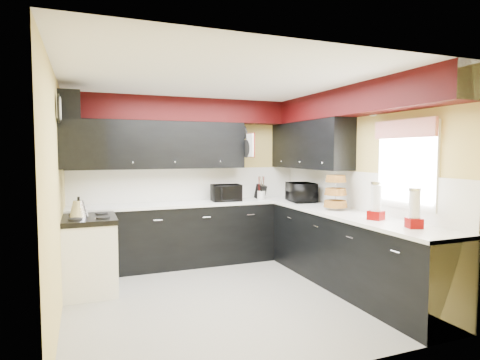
# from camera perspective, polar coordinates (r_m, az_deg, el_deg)

# --- Properties ---
(ground) EXTENTS (3.60, 3.60, 0.00)m
(ground) POSITION_cam_1_polar(r_m,az_deg,el_deg) (4.92, -1.76, -16.18)
(ground) COLOR gray
(ground) RESTS_ON ground
(wall_back) EXTENTS (3.60, 0.06, 2.50)m
(wall_back) POSITION_cam_1_polar(r_m,az_deg,el_deg) (6.36, -7.24, -0.06)
(wall_back) COLOR #E0C666
(wall_back) RESTS_ON ground
(wall_right) EXTENTS (0.06, 3.60, 2.50)m
(wall_right) POSITION_cam_1_polar(r_m,az_deg,el_deg) (5.51, 16.14, -0.81)
(wall_right) COLOR #E0C666
(wall_right) RESTS_ON ground
(wall_left) EXTENTS (0.06, 3.60, 2.50)m
(wall_left) POSITION_cam_1_polar(r_m,az_deg,el_deg) (4.38, -24.59, -2.22)
(wall_left) COLOR #E0C666
(wall_left) RESTS_ON ground
(ceiling) EXTENTS (3.60, 3.60, 0.06)m
(ceiling) POSITION_cam_1_polar(r_m,az_deg,el_deg) (4.69, -1.83, 13.87)
(ceiling) COLOR white
(ceiling) RESTS_ON wall_back
(cab_back) EXTENTS (3.60, 0.60, 0.90)m
(cab_back) POSITION_cam_1_polar(r_m,az_deg,el_deg) (6.18, -6.49, -7.67)
(cab_back) COLOR black
(cab_back) RESTS_ON ground
(cab_right) EXTENTS (0.60, 3.00, 0.90)m
(cab_right) POSITION_cam_1_polar(r_m,az_deg,el_deg) (5.22, 15.35, -9.96)
(cab_right) COLOR black
(cab_right) RESTS_ON ground
(counter_back) EXTENTS (3.62, 0.64, 0.04)m
(counter_back) POSITION_cam_1_polar(r_m,az_deg,el_deg) (6.10, -6.53, -3.34)
(counter_back) COLOR white
(counter_back) RESTS_ON cab_back
(counter_right) EXTENTS (0.64, 3.02, 0.04)m
(counter_right) POSITION_cam_1_polar(r_m,az_deg,el_deg) (5.13, 15.45, -4.86)
(counter_right) COLOR white
(counter_right) RESTS_ON cab_right
(splash_back) EXTENTS (3.60, 0.02, 0.50)m
(splash_back) POSITION_cam_1_polar(r_m,az_deg,el_deg) (6.35, -7.22, -0.61)
(splash_back) COLOR white
(splash_back) RESTS_ON counter_back
(splash_right) EXTENTS (0.02, 3.60, 0.50)m
(splash_right) POSITION_cam_1_polar(r_m,az_deg,el_deg) (5.51, 16.05, -1.44)
(splash_right) COLOR white
(splash_right) RESTS_ON counter_right
(upper_back) EXTENTS (2.60, 0.35, 0.70)m
(upper_back) POSITION_cam_1_polar(r_m,az_deg,el_deg) (6.07, -11.48, 4.90)
(upper_back) COLOR black
(upper_back) RESTS_ON wall_back
(upper_right) EXTENTS (0.35, 1.80, 0.70)m
(upper_right) POSITION_cam_1_polar(r_m,az_deg,el_deg) (6.13, 9.79, 4.91)
(upper_right) COLOR black
(upper_right) RESTS_ON wall_right
(soffit_back) EXTENTS (3.60, 0.36, 0.35)m
(soffit_back) POSITION_cam_1_polar(r_m,az_deg,el_deg) (6.20, -6.92, 9.79)
(soffit_back) COLOR black
(soffit_back) RESTS_ON wall_back
(soffit_right) EXTENTS (0.36, 3.24, 0.35)m
(soffit_right) POSITION_cam_1_polar(r_m,az_deg,el_deg) (5.27, 16.01, 10.69)
(soffit_right) COLOR black
(soffit_right) RESTS_ON wall_right
(stove) EXTENTS (0.60, 0.75, 0.86)m
(stove) POSITION_cam_1_polar(r_m,az_deg,el_deg) (5.25, -20.55, -10.21)
(stove) COLOR white
(stove) RESTS_ON ground
(cooktop) EXTENTS (0.62, 0.77, 0.06)m
(cooktop) POSITION_cam_1_polar(r_m,az_deg,el_deg) (5.16, -20.68, -5.25)
(cooktop) COLOR black
(cooktop) RESTS_ON stove
(hood) EXTENTS (0.50, 0.78, 0.55)m
(hood) POSITION_cam_1_polar(r_m,az_deg,el_deg) (5.10, -21.49, 4.66)
(hood) COLOR black
(hood) RESTS_ON wall_left
(hood_duct) EXTENTS (0.24, 0.40, 0.40)m
(hood_duct) POSITION_cam_1_polar(r_m,az_deg,el_deg) (5.13, -23.08, 9.32)
(hood_duct) COLOR black
(hood_duct) RESTS_ON wall_left
(window) EXTENTS (0.03, 0.86, 0.96)m
(window) POSITION_cam_1_polar(r_m,az_deg,el_deg) (4.80, 22.63, 1.94)
(window) COLOR white
(window) RESTS_ON wall_right
(valance) EXTENTS (0.04, 0.88, 0.20)m
(valance) POSITION_cam_1_polar(r_m,az_deg,el_deg) (4.76, 22.28, 6.75)
(valance) COLOR red
(valance) RESTS_ON wall_right
(pan_top) EXTENTS (0.03, 0.22, 0.40)m
(pan_top) POSITION_cam_1_polar(r_m,az_deg,el_deg) (6.36, 0.48, 6.73)
(pan_top) COLOR black
(pan_top) RESTS_ON upper_back
(pan_mid) EXTENTS (0.03, 0.28, 0.46)m
(pan_mid) POSITION_cam_1_polar(r_m,az_deg,el_deg) (6.24, 0.93, 4.49)
(pan_mid) COLOR black
(pan_mid) RESTS_ON upper_back
(pan_low) EXTENTS (0.03, 0.24, 0.42)m
(pan_low) POSITION_cam_1_polar(r_m,az_deg,el_deg) (6.48, 0.05, 4.21)
(pan_low) COLOR black
(pan_low) RESTS_ON upper_back
(cut_board) EXTENTS (0.03, 0.26, 0.35)m
(cut_board) POSITION_cam_1_polar(r_m,az_deg,el_deg) (6.13, 1.44, 4.97)
(cut_board) COLOR white
(cut_board) RESTS_ON upper_back
(baskets) EXTENTS (0.27, 0.27, 0.50)m
(baskets) POSITION_cam_1_polar(r_m,az_deg,el_deg) (5.39, 13.44, -1.61)
(baskets) COLOR brown
(baskets) RESTS_ON upper_right
(clock) EXTENTS (0.03, 0.30, 0.30)m
(clock) POSITION_cam_1_polar(r_m,az_deg,el_deg) (4.63, -24.37, 9.27)
(clock) COLOR black
(clock) RESTS_ON wall_left
(deco_plate) EXTENTS (0.03, 0.24, 0.24)m
(deco_plate) POSITION_cam_1_polar(r_m,az_deg,el_deg) (5.23, 18.46, 9.88)
(deco_plate) COLOR white
(deco_plate) RESTS_ON wall_right
(toaster_oven) EXTENTS (0.47, 0.40, 0.26)m
(toaster_oven) POSITION_cam_1_polar(r_m,az_deg,el_deg) (6.20, -1.94, -1.83)
(toaster_oven) COLOR black
(toaster_oven) RESTS_ON counter_back
(microwave) EXTENTS (0.44, 0.58, 0.29)m
(microwave) POSITION_cam_1_polar(r_m,az_deg,el_deg) (6.18, 8.73, -1.73)
(microwave) COLOR black
(microwave) RESTS_ON counter_right
(utensil_crock) EXTENTS (0.16, 0.16, 0.14)m
(utensil_crock) POSITION_cam_1_polar(r_m,az_deg,el_deg) (6.43, 3.05, -2.15)
(utensil_crock) COLOR silver
(utensil_crock) RESTS_ON counter_back
(knife_block) EXTENTS (0.15, 0.18, 0.23)m
(knife_block) POSITION_cam_1_polar(r_m,az_deg,el_deg) (6.46, 2.94, -1.70)
(knife_block) COLOR black
(knife_block) RESTS_ON counter_back
(kettle) EXTENTS (0.27, 0.27, 0.20)m
(kettle) POSITION_cam_1_polar(r_m,az_deg,el_deg) (5.19, -21.95, -3.79)
(kettle) COLOR silver
(kettle) RESTS_ON cooktop
(dispenser_a) EXTENTS (0.19, 0.19, 0.40)m
(dispenser_a) POSITION_cam_1_polar(r_m,az_deg,el_deg) (4.72, 18.81, -2.96)
(dispenser_a) COLOR maroon
(dispenser_a) RESTS_ON counter_right
(dispenser_b) EXTENTS (0.17, 0.17, 0.37)m
(dispenser_b) POSITION_cam_1_polar(r_m,az_deg,el_deg) (4.35, 23.55, -3.87)
(dispenser_b) COLOR maroon
(dispenser_b) RESTS_ON counter_right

